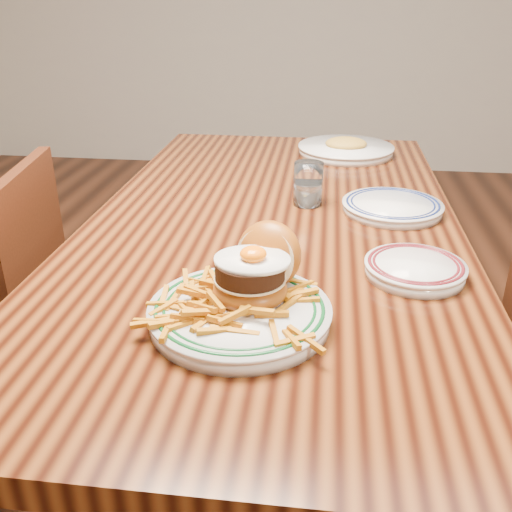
# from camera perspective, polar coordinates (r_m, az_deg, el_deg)

# --- Properties ---
(floor) EXTENTS (6.00, 6.00, 0.00)m
(floor) POSITION_cam_1_polar(r_m,az_deg,el_deg) (1.75, 1.37, -19.85)
(floor) COLOR black
(floor) RESTS_ON ground
(table) EXTENTS (0.85, 1.60, 0.75)m
(table) POSITION_cam_1_polar(r_m,az_deg,el_deg) (1.36, 1.66, 0.22)
(table) COLOR black
(table) RESTS_ON floor
(main_plate) EXTENTS (0.29, 0.31, 0.14)m
(main_plate) POSITION_cam_1_polar(r_m,az_deg,el_deg) (0.92, -1.13, -4.06)
(main_plate) COLOR silver
(main_plate) RESTS_ON table
(side_plate) EXTENTS (0.19, 0.19, 0.03)m
(side_plate) POSITION_cam_1_polar(r_m,az_deg,el_deg) (1.10, 15.62, -1.15)
(side_plate) COLOR silver
(side_plate) RESTS_ON table
(rear_plate) EXTENTS (0.24, 0.24, 0.03)m
(rear_plate) POSITION_cam_1_polar(r_m,az_deg,el_deg) (1.40, 13.47, 4.87)
(rear_plate) COLOR silver
(rear_plate) RESTS_ON table
(water_glass) EXTENTS (0.07, 0.07, 0.11)m
(water_glass) POSITION_cam_1_polar(r_m,az_deg,el_deg) (1.41, 5.23, 6.95)
(water_glass) COLOR white
(water_glass) RESTS_ON table
(far_plate) EXTENTS (0.30, 0.30, 0.05)m
(far_plate) POSITION_cam_1_polar(r_m,az_deg,el_deg) (1.88, 8.96, 10.54)
(far_plate) COLOR silver
(far_plate) RESTS_ON table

